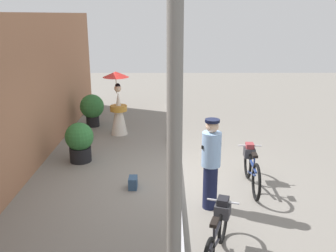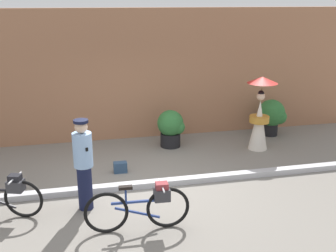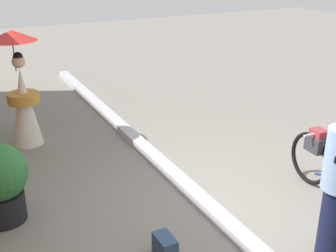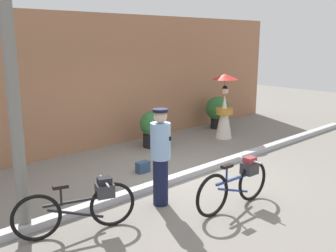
% 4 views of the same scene
% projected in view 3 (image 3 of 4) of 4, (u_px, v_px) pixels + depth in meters
% --- Properties ---
extents(ground_plane, '(30.00, 30.00, 0.00)m').
position_uv_depth(ground_plane, '(214.00, 216.00, 5.26)').
color(ground_plane, gray).
extents(sidewalk_curb, '(14.00, 0.20, 0.12)m').
position_uv_depth(sidewalk_curb, '(214.00, 212.00, 5.24)').
color(sidewalk_curb, '#B2B2B7').
rests_on(sidewalk_curb, ground_plane).
extents(bicycle_far_side, '(1.73, 0.48, 0.81)m').
position_uv_depth(bicycle_far_side, '(333.00, 167.00, 5.51)').
color(bicycle_far_side, black).
rests_on(bicycle_far_side, ground_plane).
extents(person_with_parasol, '(0.74, 0.74, 1.84)m').
position_uv_depth(person_with_parasol, '(22.00, 91.00, 6.89)').
color(person_with_parasol, silver).
rests_on(person_with_parasol, ground_plane).
extents(potted_plant_by_door, '(0.69, 0.67, 0.96)m').
position_uv_depth(potted_plant_by_door, '(0.00, 180.00, 5.02)').
color(potted_plant_by_door, black).
rests_on(potted_plant_by_door, ground_plane).
extents(backpack_on_pavement, '(0.29, 0.17, 0.24)m').
position_uv_depth(backpack_on_pavement, '(165.00, 246.00, 4.53)').
color(backpack_on_pavement, navy).
rests_on(backpack_on_pavement, ground_plane).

